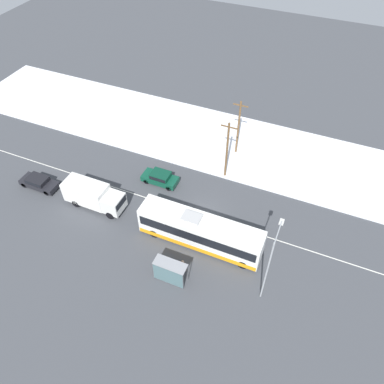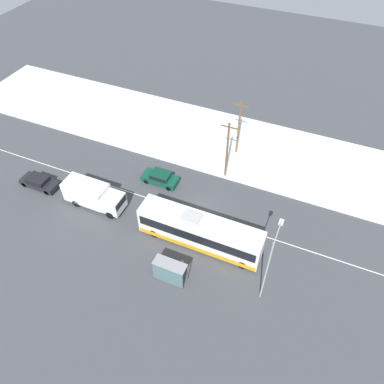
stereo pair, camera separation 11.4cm
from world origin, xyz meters
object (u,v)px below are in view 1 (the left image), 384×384
(sedan_car, at_px, (160,177))
(bus_shelter, at_px, (169,271))
(parked_car_near_truck, at_px, (39,182))
(utility_pole_snowlot, at_px, (238,127))
(city_bus, at_px, (200,232))
(streetlamp, at_px, (270,260))
(pedestrian_at_stop, at_px, (183,265))
(box_truck, at_px, (93,195))
(utility_pole_roadside, at_px, (227,150))

(sedan_car, relative_size, bus_shelter, 1.38)
(sedan_car, height_order, parked_car_near_truck, sedan_car)
(utility_pole_snowlot, bearing_deg, city_bus, -85.38)
(city_bus, height_order, streetlamp, streetlamp)
(sedan_car, xyz_separation_m, pedestrian_at_stop, (7.28, -9.86, 0.21))
(sedan_car, relative_size, parked_car_near_truck, 0.93)
(box_truck, distance_m, utility_pole_snowlot, 18.62)
(utility_pole_roadside, bearing_deg, parked_car_near_truck, -152.00)
(city_bus, xyz_separation_m, pedestrian_at_stop, (-0.23, -3.70, -0.73))
(city_bus, relative_size, box_truck, 1.84)
(parked_car_near_truck, distance_m, pedestrian_at_stop, 20.09)
(streetlamp, height_order, utility_pole_snowlot, streetlamp)
(parked_car_near_truck, bearing_deg, utility_pole_snowlot, 38.08)
(bus_shelter, distance_m, streetlamp, 9.07)
(sedan_car, height_order, streetlamp, streetlamp)
(box_truck, bearing_deg, utility_pole_snowlot, 52.15)
(sedan_car, height_order, bus_shelter, bus_shelter)
(box_truck, bearing_deg, sedan_car, 49.87)
(bus_shelter, bearing_deg, parked_car_near_truck, 164.61)
(city_bus, distance_m, sedan_car, 9.76)
(city_bus, distance_m, box_truck, 12.53)
(pedestrian_at_stop, xyz_separation_m, utility_pole_roadside, (-0.78, 13.87, 2.96))
(parked_car_near_truck, relative_size, pedestrian_at_stop, 2.72)
(utility_pole_roadside, bearing_deg, streetlamp, -57.71)
(streetlamp, bearing_deg, utility_pole_roadside, 122.29)
(box_truck, height_order, sedan_car, box_truck)
(utility_pole_roadside, bearing_deg, bus_shelter, -89.59)
(pedestrian_at_stop, bearing_deg, city_bus, 86.46)
(bus_shelter, bearing_deg, streetlamp, 15.86)
(parked_car_near_truck, xyz_separation_m, pedestrian_at_stop, (19.72, -3.79, 0.28))
(sedan_car, bearing_deg, streetlamp, 148.56)
(pedestrian_at_stop, distance_m, utility_pole_snowlot, 18.74)
(box_truck, xyz_separation_m, bus_shelter, (11.64, -5.36, 0.12))
(parked_car_near_truck, height_order, bus_shelter, bus_shelter)
(box_truck, relative_size, pedestrian_at_stop, 4.09)
(bus_shelter, relative_size, streetlamp, 0.38)
(city_bus, height_order, parked_car_near_truck, city_bus)
(box_truck, xyz_separation_m, sedan_car, (5.02, 5.95, -0.77))
(city_bus, distance_m, streetlamp, 8.42)
(pedestrian_at_stop, distance_m, bus_shelter, 1.74)
(utility_pole_snowlot, bearing_deg, sedan_car, -126.19)
(box_truck, distance_m, sedan_car, 7.83)
(sedan_car, bearing_deg, box_truck, 49.87)
(bus_shelter, bearing_deg, sedan_car, 120.32)
(city_bus, xyz_separation_m, utility_pole_roadside, (-1.00, 10.16, 2.22))
(box_truck, relative_size, bus_shelter, 2.21)
(sedan_car, relative_size, utility_pole_roadside, 0.55)
(pedestrian_at_stop, height_order, bus_shelter, bus_shelter)
(parked_car_near_truck, height_order, pedestrian_at_stop, pedestrian_at_stop)
(bus_shelter, bearing_deg, utility_pole_snowlot, 90.87)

